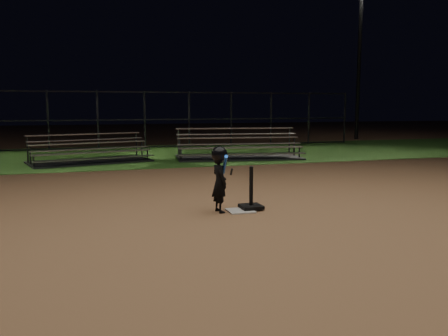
# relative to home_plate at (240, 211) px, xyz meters

# --- Properties ---
(ground) EXTENTS (80.00, 80.00, 0.00)m
(ground) POSITION_rel_home_plate_xyz_m (0.00, 0.00, -0.01)
(ground) COLOR #956743
(ground) RESTS_ON ground
(grass_strip) EXTENTS (60.00, 8.00, 0.01)m
(grass_strip) POSITION_rel_home_plate_xyz_m (0.00, 10.00, -0.01)
(grass_strip) COLOR #2F5F1E
(grass_strip) RESTS_ON ground
(home_plate) EXTENTS (0.45, 0.45, 0.02)m
(home_plate) POSITION_rel_home_plate_xyz_m (0.00, 0.00, 0.00)
(home_plate) COLOR beige
(home_plate) RESTS_ON ground
(batting_tee) EXTENTS (0.38, 0.38, 0.77)m
(batting_tee) POSITION_rel_home_plate_xyz_m (0.23, 0.08, 0.15)
(batting_tee) COLOR black
(batting_tee) RESTS_ON home_plate
(child_batter) EXTENTS (0.40, 0.62, 1.17)m
(child_batter) POSITION_rel_home_plate_xyz_m (-0.37, 0.06, 0.61)
(child_batter) COLOR black
(child_batter) RESTS_ON ground
(bleacher_left) EXTENTS (4.14, 2.73, 0.93)m
(bleacher_left) POSITION_rel_home_plate_xyz_m (-2.44, 8.18, 0.18)
(bleacher_left) COLOR #B7B7BC
(bleacher_left) RESTS_ON ground
(bleacher_right) EXTENTS (4.58, 2.68, 1.06)m
(bleacher_right) POSITION_rel_home_plate_xyz_m (2.65, 7.94, 0.21)
(bleacher_right) COLOR #B4B4B9
(bleacher_right) RESTS_ON ground
(backstop_fence) EXTENTS (20.08, 0.08, 2.50)m
(backstop_fence) POSITION_rel_home_plate_xyz_m (0.00, 13.00, 1.24)
(backstop_fence) COLOR #38383D
(backstop_fence) RESTS_ON ground
(light_pole_right) EXTENTS (0.90, 0.53, 8.30)m
(light_pole_right) POSITION_rel_home_plate_xyz_m (12.00, 14.94, 4.93)
(light_pole_right) COLOR #2D2D30
(light_pole_right) RESTS_ON ground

